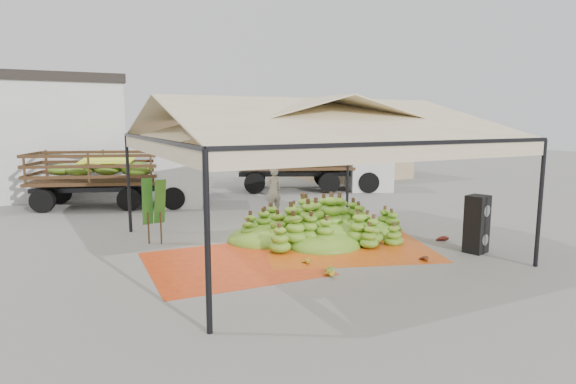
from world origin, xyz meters
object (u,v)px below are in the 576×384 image
banana_heap (319,217)px  truck_right (320,158)px  vendor (273,191)px  truck_left (126,172)px  speaker_stack (477,224)px

banana_heap → truck_right: 9.70m
banana_heap → vendor: vendor is taller
banana_heap → truck_right: truck_right is taller
vendor → truck_left: size_ratio=0.25×
banana_heap → speaker_stack: 4.34m
vendor → truck_right: 6.63m
banana_heap → truck_right: (4.93, 8.30, 0.98)m
truck_right → banana_heap: bearing=-96.7°
banana_heap → speaker_stack: (2.80, -3.32, 0.18)m
banana_heap → vendor: size_ratio=3.09×
truck_left → truck_right: size_ratio=0.90×
speaker_stack → banana_heap: bearing=114.6°
speaker_stack → truck_right: 11.83m
banana_heap → truck_left: bearing=118.7°
truck_left → truck_right: truck_right is taller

